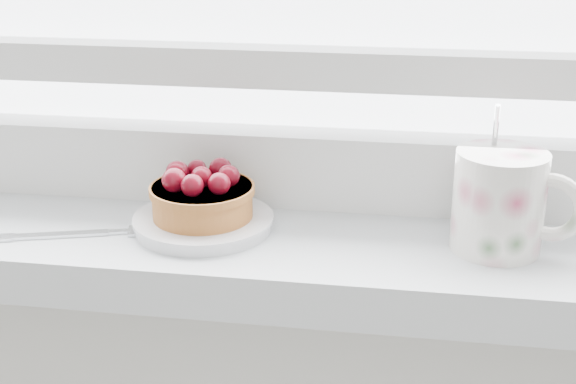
% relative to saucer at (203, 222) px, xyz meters
% --- Properties ---
extents(saucer, '(0.12, 0.12, 0.01)m').
position_rel_saucer_xyz_m(saucer, '(0.00, 0.00, 0.00)').
color(saucer, silver).
rests_on(saucer, windowsill).
extents(raspberry_tart, '(0.09, 0.09, 0.05)m').
position_rel_saucer_xyz_m(raspberry_tart, '(-0.00, 0.00, 0.03)').
color(raspberry_tart, '#985321').
rests_on(raspberry_tart, saucer).
extents(floral_mug, '(0.11, 0.09, 0.12)m').
position_rel_saucer_xyz_m(floral_mug, '(0.25, -0.00, 0.04)').
color(floral_mug, white).
rests_on(floral_mug, windowsill).
extents(fork, '(0.17, 0.06, 0.00)m').
position_rel_saucer_xyz_m(fork, '(-0.09, -0.03, -0.00)').
color(fork, silver).
rests_on(fork, windowsill).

